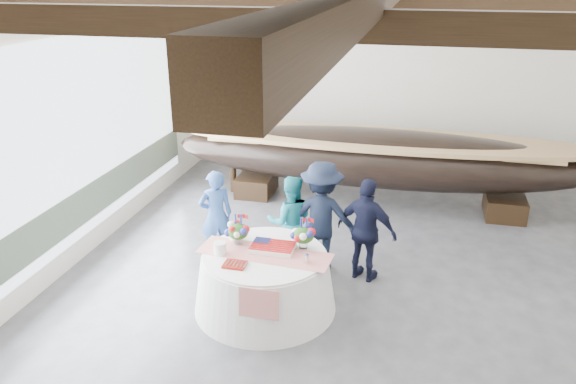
# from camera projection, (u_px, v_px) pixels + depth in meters

# --- Properties ---
(floor) EXTENTS (10.00, 12.00, 0.01)m
(floor) POSITION_uv_depth(u_px,v_px,m) (379.00, 320.00, 7.79)
(floor) COLOR #3D3D42
(floor) RESTS_ON ground
(wall_back) EXTENTS (10.00, 0.02, 4.50)m
(wall_back) POSITION_uv_depth(u_px,v_px,m) (408.00, 79.00, 12.36)
(wall_back) COLOR silver
(wall_back) RESTS_ON ground
(wall_left) EXTENTS (0.02, 12.00, 4.50)m
(wall_left) POSITION_uv_depth(u_px,v_px,m) (37.00, 140.00, 8.03)
(wall_left) COLOR silver
(wall_left) RESTS_ON ground
(pavilion_structure) EXTENTS (9.80, 11.76, 4.50)m
(pavilion_structure) POSITION_uv_depth(u_px,v_px,m) (403.00, 14.00, 6.95)
(pavilion_structure) COLOR black
(pavilion_structure) RESTS_ON ground
(open_bay) EXTENTS (0.03, 7.00, 3.20)m
(open_bay) POSITION_uv_depth(u_px,v_px,m) (83.00, 148.00, 9.08)
(open_bay) COLOR silver
(open_bay) RESTS_ON ground
(longboat_display) EXTENTS (8.43, 1.69, 1.58)m
(longboat_display) POSITION_uv_depth(u_px,v_px,m) (377.00, 157.00, 11.21)
(longboat_display) COLOR black
(longboat_display) RESTS_ON ground
(banquet_table) EXTENTS (2.02, 2.02, 0.86)m
(banquet_table) POSITION_uv_depth(u_px,v_px,m) (265.00, 281.00, 7.93)
(banquet_table) COLOR white
(banquet_table) RESTS_ON ground
(tabletop_items) EXTENTS (1.90, 0.97, 0.40)m
(tabletop_items) POSITION_uv_depth(u_px,v_px,m) (265.00, 238.00, 7.87)
(tabletop_items) COLOR red
(tabletop_items) RESTS_ON banquet_table
(guest_woman_blue) EXTENTS (0.67, 0.62, 1.55)m
(guest_woman_blue) POSITION_uv_depth(u_px,v_px,m) (216.00, 215.00, 9.18)
(guest_woman_blue) COLOR #2A4A87
(guest_woman_blue) RESTS_ON ground
(guest_woman_teal) EXTENTS (0.89, 0.77, 1.55)m
(guest_woman_teal) POSITION_uv_depth(u_px,v_px,m) (291.00, 222.00, 8.93)
(guest_woman_teal) COLOR teal
(guest_woman_teal) RESTS_ON ground
(guest_man_left) EXTENTS (1.21, 0.75, 1.81)m
(guest_man_left) POSITION_uv_depth(u_px,v_px,m) (322.00, 217.00, 8.79)
(guest_man_left) COLOR black
(guest_man_left) RESTS_ON ground
(guest_man_right) EXTENTS (1.05, 0.71, 1.65)m
(guest_man_right) POSITION_uv_depth(u_px,v_px,m) (367.00, 231.00, 8.52)
(guest_man_right) COLOR black
(guest_man_right) RESTS_ON ground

